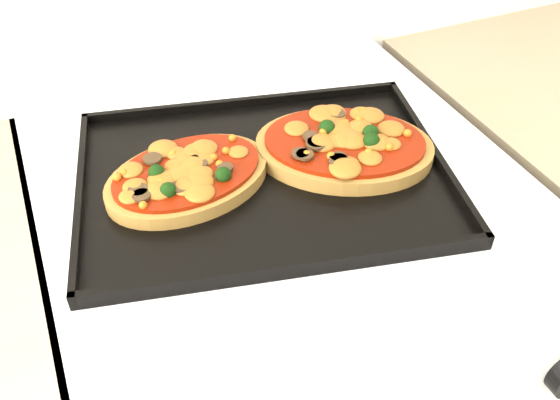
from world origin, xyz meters
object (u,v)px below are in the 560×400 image
pizza_left (187,175)px  baking_tray (264,174)px  pizza_right (344,145)px  stove (282,387)px

pizza_left → baking_tray: bearing=-12.6°
pizza_right → pizza_left: bearing=173.5°
baking_tray → stove: bearing=-17.3°
baking_tray → pizza_left: 0.09m
baking_tray → pizza_right: pizza_right is taller
baking_tray → pizza_right: bearing=11.0°
stove → pizza_right: 0.49m
stove → pizza_right: bearing=6.0°
stove → pizza_right: (0.09, 0.01, 0.48)m
pizza_left → stove: bearing=-16.0°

